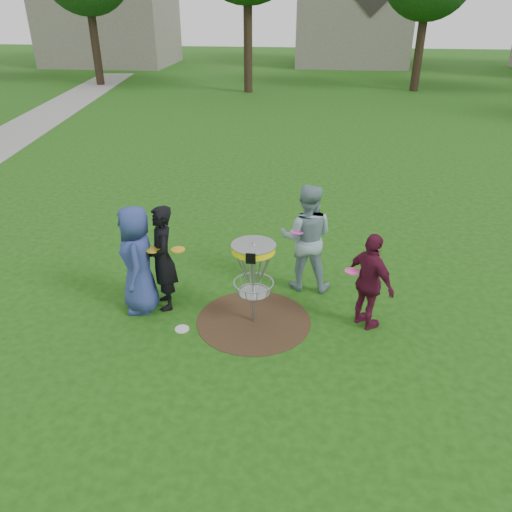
# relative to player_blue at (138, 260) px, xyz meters

# --- Properties ---
(ground) EXTENTS (100.00, 100.00, 0.00)m
(ground) POSITION_rel_player_blue_xyz_m (1.85, -0.16, -0.89)
(ground) COLOR #19470F
(ground) RESTS_ON ground
(dirt_patch) EXTENTS (1.80, 1.80, 0.01)m
(dirt_patch) POSITION_rel_player_blue_xyz_m (1.85, -0.16, -0.88)
(dirt_patch) COLOR #47331E
(dirt_patch) RESTS_ON ground
(player_blue) EXTENTS (0.79, 0.99, 1.78)m
(player_blue) POSITION_rel_player_blue_xyz_m (0.00, 0.00, 0.00)
(player_blue) COLOR navy
(player_blue) RESTS_ON ground
(player_black) EXTENTS (0.63, 0.75, 1.75)m
(player_black) POSITION_rel_player_blue_xyz_m (0.37, 0.12, -0.02)
(player_black) COLOR black
(player_black) RESTS_ON ground
(player_grey) EXTENTS (0.95, 0.76, 1.88)m
(player_grey) POSITION_rel_player_blue_xyz_m (2.60, 1.02, 0.05)
(player_grey) COLOR #7D99A1
(player_grey) RESTS_ON ground
(player_maroon) EXTENTS (0.87, 0.94, 1.55)m
(player_maroon) POSITION_rel_player_blue_xyz_m (3.59, -0.06, -0.11)
(player_maroon) COLOR #59142D
(player_maroon) RESTS_ON ground
(disc_on_grass) EXTENTS (0.22, 0.22, 0.02)m
(disc_on_grass) POSITION_rel_player_blue_xyz_m (0.79, -0.52, -0.88)
(disc_on_grass) COLOR silver
(disc_on_grass) RESTS_ON ground
(disc_golf_basket) EXTENTS (0.66, 0.67, 1.38)m
(disc_golf_basket) POSITION_rel_player_blue_xyz_m (1.85, -0.16, 0.13)
(disc_golf_basket) COLOR #9EA0A5
(disc_golf_basket) RESTS_ON ground
(held_discs) EXTENTS (3.25, 1.08, 0.22)m
(held_discs) POSITION_rel_player_blue_xyz_m (1.67, 0.19, 0.18)
(held_discs) COLOR gold
(held_discs) RESTS_ON ground
(house_row) EXTENTS (44.50, 10.65, 11.62)m
(house_row) POSITION_rel_player_blue_xyz_m (6.63, 32.91, 3.25)
(house_row) COLOR gray
(house_row) RESTS_ON ground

